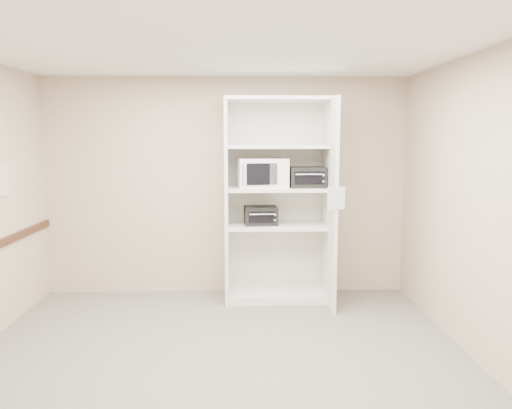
{
  "coord_description": "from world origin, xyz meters",
  "views": [
    {
      "loc": [
        0.19,
        -4.22,
        1.94
      ],
      "look_at": [
        0.36,
        1.31,
        1.21
      ],
      "focal_mm": 35.0,
      "sensor_mm": 36.0,
      "label": 1
    }
  ],
  "objects_px": {
    "shelving_unit": "(281,207)",
    "toaster_oven_lower": "(261,216)",
    "microwave": "(262,173)",
    "toaster_oven_upper": "(308,177)"
  },
  "relations": [
    {
      "from": "shelving_unit",
      "to": "toaster_oven_lower",
      "type": "xyz_separation_m",
      "value": [
        -0.24,
        -0.01,
        -0.1
      ]
    },
    {
      "from": "microwave",
      "to": "shelving_unit",
      "type": "bearing_deg",
      "value": -1.77
    },
    {
      "from": "shelving_unit",
      "to": "microwave",
      "type": "xyz_separation_m",
      "value": [
        -0.23,
        -0.02,
        0.41
      ]
    },
    {
      "from": "microwave",
      "to": "toaster_oven_lower",
      "type": "distance_m",
      "value": 0.51
    },
    {
      "from": "microwave",
      "to": "toaster_oven_lower",
      "type": "height_order",
      "value": "microwave"
    },
    {
      "from": "shelving_unit",
      "to": "toaster_oven_upper",
      "type": "height_order",
      "value": "shelving_unit"
    },
    {
      "from": "toaster_oven_upper",
      "to": "toaster_oven_lower",
      "type": "xyz_separation_m",
      "value": [
        -0.55,
        0.03,
        -0.46
      ]
    },
    {
      "from": "shelving_unit",
      "to": "toaster_oven_lower",
      "type": "relative_size",
      "value": 6.23
    },
    {
      "from": "shelving_unit",
      "to": "toaster_oven_lower",
      "type": "height_order",
      "value": "shelving_unit"
    },
    {
      "from": "microwave",
      "to": "toaster_oven_lower",
      "type": "xyz_separation_m",
      "value": [
        -0.02,
        0.0,
        -0.51
      ]
    }
  ]
}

